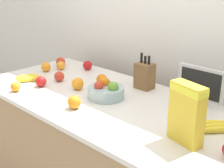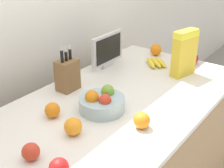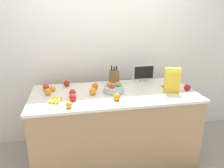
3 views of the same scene
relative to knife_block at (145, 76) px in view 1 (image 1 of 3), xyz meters
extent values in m
cube|color=silver|center=(-0.06, 0.36, 0.28)|extent=(9.00, 0.06, 2.60)
cube|color=tan|center=(-0.06, -0.32, -0.57)|extent=(1.95, 0.89, 0.89)
cube|color=silver|center=(-0.06, -0.32, -0.11)|extent=(1.98, 0.92, 0.03)
cube|color=brown|center=(0.00, 0.00, 0.00)|extent=(0.12, 0.10, 0.19)
cylinder|color=black|center=(-0.03, 0.00, 0.12)|extent=(0.02, 0.02, 0.07)
cube|color=silver|center=(-0.03, 0.00, 0.18)|extent=(0.01, 0.00, 0.03)
cylinder|color=black|center=(0.00, 0.00, 0.12)|extent=(0.02, 0.02, 0.05)
cube|color=silver|center=(0.00, 0.00, 0.16)|extent=(0.01, 0.00, 0.03)
cylinder|color=black|center=(0.03, 0.00, 0.12)|extent=(0.02, 0.02, 0.06)
cube|color=silver|center=(0.03, 0.00, 0.16)|extent=(0.01, 0.00, 0.03)
cube|color=#B7B7BC|center=(0.42, 0.03, -0.08)|extent=(0.11, 0.03, 0.03)
cube|color=#B7B7BC|center=(0.42, 0.03, 0.04)|extent=(0.32, 0.02, 0.21)
cube|color=black|center=(0.42, 0.01, 0.04)|extent=(0.27, 0.00, 0.17)
cube|color=gold|center=(0.61, -0.46, 0.06)|extent=(0.19, 0.11, 0.30)
cube|color=yellow|center=(0.61, -0.46, 0.18)|extent=(0.19, 0.11, 0.04)
cylinder|color=#99B2B7|center=(-0.07, -0.31, -0.06)|extent=(0.25, 0.25, 0.08)
sphere|color=#6B9E33|center=(-0.01, -0.31, -0.01)|extent=(0.07, 0.07, 0.07)
sphere|color=orange|center=(-0.12, -0.29, -0.01)|extent=(0.07, 0.07, 0.07)
sphere|color=red|center=(-0.10, -0.36, -0.01)|extent=(0.06, 0.06, 0.06)
ellipsoid|color=yellow|center=(-0.72, -0.50, -0.08)|extent=(0.10, 0.18, 0.04)
ellipsoid|color=yellow|center=(-0.76, -0.48, -0.08)|extent=(0.10, 0.18, 0.04)
ellipsoid|color=yellow|center=(-0.79, -0.47, -0.08)|extent=(0.10, 0.18, 0.04)
ellipsoid|color=yellow|center=(0.69, -0.26, -0.08)|extent=(0.14, 0.16, 0.04)
ellipsoid|color=yellow|center=(0.66, -0.23, -0.08)|extent=(0.14, 0.17, 0.04)
ellipsoid|color=yellow|center=(0.63, -0.21, -0.08)|extent=(0.15, 0.16, 0.04)
sphere|color=red|center=(-0.56, -0.33, -0.06)|extent=(0.08, 0.08, 0.08)
sphere|color=red|center=(-0.88, -0.08, -0.06)|extent=(0.08, 0.08, 0.08)
sphere|color=red|center=(-0.63, 0.02, -0.06)|extent=(0.08, 0.08, 0.08)
sphere|color=red|center=(-0.56, -0.50, -0.06)|extent=(0.08, 0.08, 0.08)
sphere|color=orange|center=(-0.33, -0.35, -0.05)|extent=(0.09, 0.09, 0.09)
sphere|color=orange|center=(-0.09, -0.58, -0.05)|extent=(0.08, 0.08, 0.08)
sphere|color=orange|center=(-0.80, -0.14, -0.06)|extent=(0.07, 0.07, 0.07)
sphere|color=orange|center=(-0.85, -0.26, -0.06)|extent=(0.08, 0.08, 0.08)
sphere|color=orange|center=(-0.61, -0.68, -0.06)|extent=(0.07, 0.07, 0.07)
sphere|color=orange|center=(-0.28, -0.16, -0.06)|extent=(0.08, 0.08, 0.08)
camera|label=1|loc=(1.29, -1.68, 0.69)|focal=50.00mm
camera|label=2|loc=(-1.20, -1.22, 0.76)|focal=50.00mm
camera|label=3|loc=(-0.57, -2.76, 0.83)|focal=35.00mm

